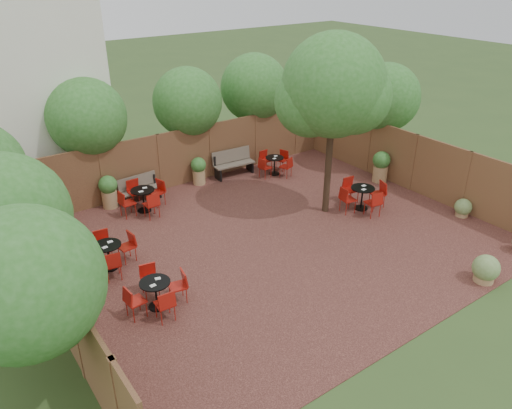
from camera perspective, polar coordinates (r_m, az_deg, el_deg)
ground at (r=14.18m, az=1.84°, el=-4.14°), size 80.00×80.00×0.00m
courtyard_paving at (r=14.17m, az=1.84°, el=-4.11°), size 12.00×10.00×0.02m
fence_back at (r=17.59m, az=-8.04°, el=5.49°), size 12.00×0.08×2.00m
fence_left at (r=11.58m, az=-22.74°, el=-8.34°), size 0.08×10.00×2.00m
fence_right at (r=17.69m, az=17.62°, el=4.61°), size 0.08×10.00×2.00m
neighbour_building at (r=18.20m, az=-26.36°, el=13.65°), size 5.00×4.00×8.00m
overhang_foliage at (r=14.49m, az=-10.14°, el=8.07°), size 15.76×10.83×2.60m
courtyard_tree at (r=14.59m, az=8.90°, el=12.74°), size 3.04×2.99×5.47m
park_bench_left at (r=16.72m, az=-13.31°, el=1.85°), size 1.39×0.54×0.84m
park_bench_right at (r=18.25m, az=-2.66°, el=4.87°), size 1.57×0.60×0.95m
bistro_tables at (r=14.70m, az=-4.28°, el=-1.10°), size 9.28×6.16×0.85m
planters at (r=16.38m, az=-7.71°, el=2.43°), size 11.44×4.25×1.15m
low_shrubs at (r=14.70m, az=25.08°, el=-4.23°), size 3.23×2.98×0.71m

